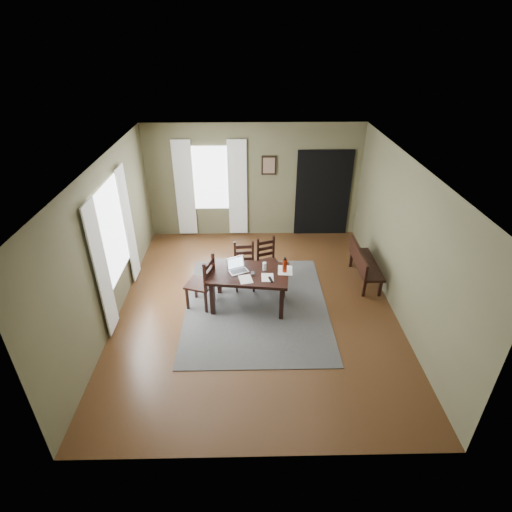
{
  "coord_description": "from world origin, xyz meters",
  "views": [
    {
      "loc": [
        -0.13,
        -5.96,
        4.53
      ],
      "look_at": [
        0.0,
        0.3,
        0.9
      ],
      "focal_mm": 28.0,
      "sensor_mm": 36.0,
      "label": 1
    }
  ],
  "objects_px": {
    "dining_table": "(249,277)",
    "chair_back_right": "(268,261)",
    "chair_end": "(203,283)",
    "laptop": "(237,267)",
    "bench": "(363,262)",
    "water_bottle": "(285,265)",
    "chair_back_left": "(244,267)"
  },
  "relations": [
    {
      "from": "chair_back_right",
      "to": "water_bottle",
      "type": "xyz_separation_m",
      "value": [
        0.25,
        -0.84,
        0.41
      ]
    },
    {
      "from": "dining_table",
      "to": "chair_back_right",
      "type": "height_order",
      "value": "chair_back_right"
    },
    {
      "from": "chair_end",
      "to": "water_bottle",
      "type": "xyz_separation_m",
      "value": [
        1.48,
        0.01,
        0.34
      ]
    },
    {
      "from": "bench",
      "to": "water_bottle",
      "type": "height_order",
      "value": "water_bottle"
    },
    {
      "from": "dining_table",
      "to": "chair_end",
      "type": "height_order",
      "value": "chair_end"
    },
    {
      "from": "dining_table",
      "to": "water_bottle",
      "type": "distance_m",
      "value": 0.68
    },
    {
      "from": "bench",
      "to": "laptop",
      "type": "bearing_deg",
      "value": 105.87
    },
    {
      "from": "dining_table",
      "to": "chair_back_right",
      "type": "xyz_separation_m",
      "value": [
        0.38,
        0.85,
        -0.19
      ]
    },
    {
      "from": "bench",
      "to": "laptop",
      "type": "relative_size",
      "value": 3.08
    },
    {
      "from": "water_bottle",
      "to": "chair_back_left",
      "type": "bearing_deg",
      "value": 139.4
    },
    {
      "from": "laptop",
      "to": "water_bottle",
      "type": "height_order",
      "value": "water_bottle"
    },
    {
      "from": "bench",
      "to": "dining_table",
      "type": "bearing_deg",
      "value": 109.12
    },
    {
      "from": "bench",
      "to": "chair_end",
      "type": "bearing_deg",
      "value": 104.15
    },
    {
      "from": "chair_end",
      "to": "water_bottle",
      "type": "height_order",
      "value": "chair_end"
    },
    {
      "from": "chair_end",
      "to": "laptop",
      "type": "xyz_separation_m",
      "value": [
        0.63,
        0.08,
        0.27
      ]
    },
    {
      "from": "dining_table",
      "to": "laptop",
      "type": "bearing_deg",
      "value": 165.27
    },
    {
      "from": "dining_table",
      "to": "laptop",
      "type": "relative_size",
      "value": 3.66
    },
    {
      "from": "laptop",
      "to": "chair_back_left",
      "type": "bearing_deg",
      "value": 52.38
    },
    {
      "from": "chair_back_left",
      "to": "laptop",
      "type": "distance_m",
      "value": 0.65
    },
    {
      "from": "bench",
      "to": "water_bottle",
      "type": "xyz_separation_m",
      "value": [
        -1.65,
        -0.78,
        0.42
      ]
    },
    {
      "from": "chair_end",
      "to": "chair_back_left",
      "type": "distance_m",
      "value": 0.98
    },
    {
      "from": "dining_table",
      "to": "bench",
      "type": "height_order",
      "value": "dining_table"
    },
    {
      "from": "bench",
      "to": "water_bottle",
      "type": "relative_size",
      "value": 4.47
    },
    {
      "from": "dining_table",
      "to": "laptop",
      "type": "height_order",
      "value": "laptop"
    },
    {
      "from": "chair_end",
      "to": "bench",
      "type": "xyz_separation_m",
      "value": [
        3.13,
        0.79,
        -0.08
      ]
    },
    {
      "from": "dining_table",
      "to": "chair_end",
      "type": "distance_m",
      "value": 0.85
    },
    {
      "from": "chair_end",
      "to": "chair_back_right",
      "type": "xyz_separation_m",
      "value": [
        1.22,
        0.85,
        -0.06
      ]
    },
    {
      "from": "dining_table",
      "to": "water_bottle",
      "type": "xyz_separation_m",
      "value": [
        0.64,
        0.02,
        0.22
      ]
    },
    {
      "from": "chair_back_right",
      "to": "water_bottle",
      "type": "distance_m",
      "value": 0.97
    },
    {
      "from": "dining_table",
      "to": "chair_back_left",
      "type": "relative_size",
      "value": 1.64
    },
    {
      "from": "chair_back_left",
      "to": "chair_back_right",
      "type": "relative_size",
      "value": 1.03
    },
    {
      "from": "dining_table",
      "to": "chair_back_left",
      "type": "xyz_separation_m",
      "value": [
        -0.08,
        0.63,
        -0.18
      ]
    }
  ]
}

